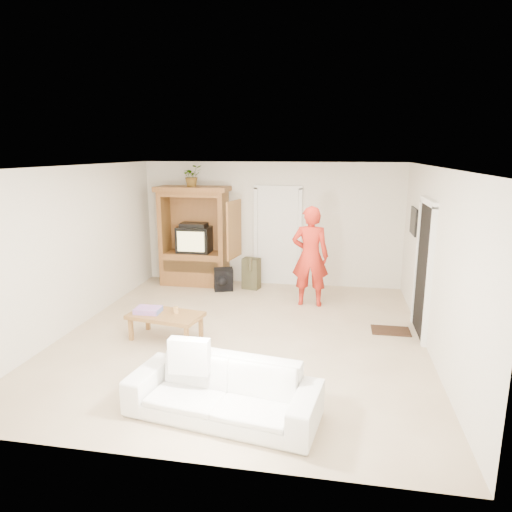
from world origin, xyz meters
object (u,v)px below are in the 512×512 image
(man, at_px, (310,256))
(coffee_table, at_px, (166,317))
(armoire, at_px, (196,243))
(sofa, at_px, (223,391))

(man, relative_size, coffee_table, 1.58)
(armoire, height_order, coffee_table, armoire)
(armoire, bearing_deg, sofa, -69.45)
(man, relative_size, sofa, 0.90)
(sofa, height_order, coffee_table, sofa)
(armoire, xyz_separation_m, coffee_table, (0.45, -2.97, -0.55))
(armoire, distance_m, man, 2.68)
(sofa, bearing_deg, man, 88.96)
(armoire, height_order, man, armoire)
(man, xyz_separation_m, coffee_table, (-2.05, -2.00, -0.58))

